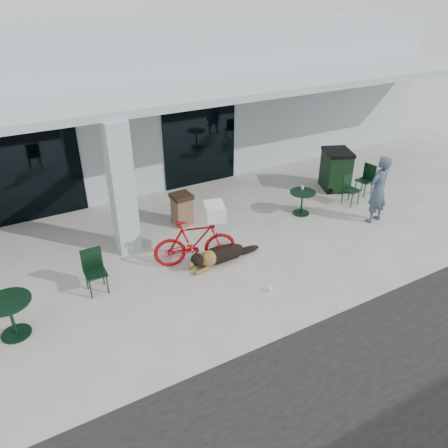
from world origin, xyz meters
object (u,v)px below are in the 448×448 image
dog (221,253)px  person (378,190)px  cafe_table_near (12,318)px  wheeled_bin (336,170)px  cafe_chair_near (95,273)px  bicycle (195,242)px  trash_receptacle (182,209)px  cafe_chair_far_b (365,180)px  cafe_chair_far_a (351,190)px  cafe_table_far (302,203)px

dog → person: bearing=-11.5°
cafe_table_near → wheeled_bin: size_ratio=0.66×
cafe_chair_near → person: bearing=-3.1°
bicycle → dog: size_ratio=1.35×
cafe_table_near → wheeled_bin: wheeled_bin is taller
bicycle → dog: 0.66m
bicycle → cafe_chair_near: 2.22m
cafe_chair_near → trash_receptacle: cafe_chair_near is taller
dog → cafe_chair_far_b: (5.54, 1.10, 0.23)m
trash_receptacle → cafe_chair_near: bearing=-146.8°
cafe_chair_far_a → dog: bearing=179.1°
bicycle → cafe_table_far: (3.63, 0.77, -0.23)m
bicycle → cafe_chair_far_a: bearing=-66.8°
cafe_chair_far_b → trash_receptacle: 5.61m
cafe_table_near → cafe_table_far: cafe_table_near is taller
bicycle → wheeled_bin: 5.84m
cafe_table_far → cafe_chair_near: bearing=-173.2°
cafe_table_far → cafe_chair_far_b: size_ratio=0.77×
cafe_chair_far_b → trash_receptacle: (-5.52, 1.00, -0.03)m
cafe_table_far → person: bearing=-41.9°
cafe_chair_far_b → cafe_table_near: bearing=-90.4°
cafe_table_near → dog: bearing=3.1°
dog → cafe_chair_near: size_ratio=1.47×
dog → trash_receptacle: size_ratio=1.61×
trash_receptacle → cafe_chair_far_a: bearing=-15.4°
cafe_table_near → cafe_table_far: (7.49, 1.24, -0.05)m
trash_receptacle → bicycle: bearing=-106.0°
dog → wheeled_bin: wheeled_bin is taller
cafe_table_far → person: person is taller
bicycle → cafe_table_near: bicycle is taller
bicycle → cafe_chair_far_b: size_ratio=2.02×
dog → cafe_chair_far_a: bearing=1.6°
person → wheeled_bin: person is taller
cafe_chair_far_a → trash_receptacle: cafe_chair_far_a is taller
cafe_chair_near → cafe_table_far: size_ratio=1.32×
cafe_table_far → cafe_chair_far_a: cafe_chair_far_a is taller
bicycle → cafe_table_near: size_ratio=2.28×
cafe_table_far → person: (1.42, -1.28, 0.58)m
dog → cafe_chair_far_a: 4.79m
dog → cafe_table_far: 3.27m
bicycle → trash_receptacle: size_ratio=2.17×
dog → person: 4.59m
cafe_chair_far_a → cafe_chair_far_b: bearing=9.6°
cafe_chair_far_a → wheeled_bin: 1.14m
wheeled_bin → cafe_chair_near: bearing=-146.2°
cafe_table_far → cafe_chair_far_b: (2.43, 0.10, 0.13)m
cafe_chair_near → wheeled_bin: size_ratio=0.76×
cafe_chair_far_b → person: 1.76m
trash_receptacle → wheeled_bin: (5.07, -0.23, 0.19)m
cafe_table_near → cafe_table_far: size_ratio=1.15×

